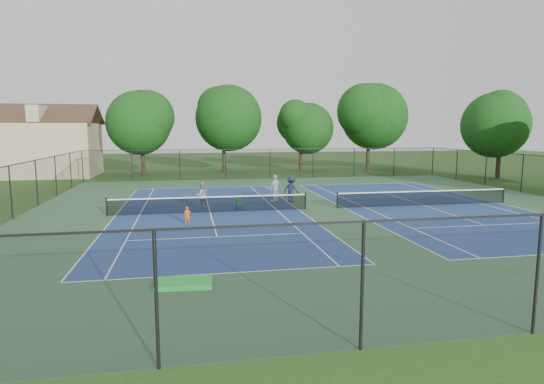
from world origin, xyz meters
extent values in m
plane|color=#234716|center=(0.00, 0.00, 0.00)|extent=(140.00, 140.00, 0.00)
cube|color=#2F5332|center=(0.00, 0.00, 0.00)|extent=(36.00, 36.00, 0.01)
cube|color=navy|center=(-7.00, 0.00, 0.01)|extent=(10.97, 23.77, 0.00)
cube|color=white|center=(-7.00, 11.88, 0.01)|extent=(10.97, 0.06, 0.00)
cube|color=white|center=(-7.00, -11.88, 0.01)|extent=(10.97, 0.06, 0.00)
cube|color=white|center=(-12.48, 0.00, 0.01)|extent=(0.06, 23.77, 0.00)
cube|color=white|center=(-1.51, 0.00, 0.01)|extent=(0.06, 23.77, 0.00)
cube|color=white|center=(-11.12, 0.00, 0.01)|extent=(0.06, 23.77, 0.00)
cube|color=white|center=(-2.88, 0.00, 0.01)|extent=(0.06, 23.77, 0.00)
cube|color=white|center=(-7.00, 6.40, 0.01)|extent=(8.23, 0.06, 0.00)
cube|color=white|center=(-7.00, -6.40, 0.01)|extent=(8.23, 0.06, 0.00)
cube|color=white|center=(-7.00, 0.00, 0.01)|extent=(0.06, 12.80, 0.00)
cylinder|color=black|center=(-12.95, 0.00, 0.54)|extent=(0.10, 0.10, 1.07)
cylinder|color=black|center=(-1.05, 0.00, 0.54)|extent=(0.10, 0.10, 1.07)
cube|color=black|center=(-7.00, 0.00, 0.47)|extent=(11.90, 0.01, 0.90)
cube|color=white|center=(-7.00, 0.00, 0.95)|extent=(11.90, 0.04, 0.07)
cube|color=navy|center=(7.00, 0.00, 0.01)|extent=(10.97, 23.77, 0.00)
cube|color=white|center=(7.00, 11.88, 0.01)|extent=(10.97, 0.06, 0.00)
cube|color=white|center=(1.51, 0.00, 0.01)|extent=(0.06, 23.77, 0.00)
cube|color=white|center=(12.48, 0.00, 0.01)|extent=(0.06, 23.77, 0.00)
cube|color=white|center=(2.88, 0.00, 0.01)|extent=(0.06, 23.77, 0.00)
cube|color=white|center=(11.12, 0.00, 0.01)|extent=(0.06, 23.77, 0.00)
cube|color=white|center=(7.00, 6.40, 0.01)|extent=(8.23, 0.06, 0.00)
cube|color=white|center=(7.00, -6.40, 0.01)|extent=(8.23, 0.06, 0.00)
cube|color=white|center=(7.00, 0.00, 0.01)|extent=(0.06, 12.80, 0.00)
cylinder|color=black|center=(1.05, 0.00, 0.54)|extent=(0.10, 0.10, 1.07)
cylinder|color=black|center=(12.95, 0.00, 0.54)|extent=(0.10, 0.10, 1.07)
cube|color=black|center=(7.00, 0.00, 0.47)|extent=(11.90, 0.01, 0.90)
cube|color=white|center=(7.00, 0.00, 0.95)|extent=(11.90, 0.04, 0.07)
cylinder|color=black|center=(-18.00, 18.00, 1.50)|extent=(0.08, 0.08, 3.00)
cylinder|color=black|center=(-13.50, 18.00, 1.50)|extent=(0.08, 0.08, 3.00)
cylinder|color=black|center=(-9.00, 18.00, 1.50)|extent=(0.08, 0.08, 3.00)
cylinder|color=black|center=(-9.00, -18.00, 1.50)|extent=(0.08, 0.08, 3.00)
cylinder|color=black|center=(-4.50, 18.00, 1.50)|extent=(0.08, 0.08, 3.00)
cylinder|color=black|center=(-4.50, -18.00, 1.50)|extent=(0.08, 0.08, 3.00)
cylinder|color=black|center=(0.00, 18.00, 1.50)|extent=(0.08, 0.08, 3.00)
cylinder|color=black|center=(0.00, -18.00, 1.50)|extent=(0.08, 0.08, 3.00)
cylinder|color=black|center=(4.50, 18.00, 1.50)|extent=(0.08, 0.08, 3.00)
cylinder|color=black|center=(9.00, 18.00, 1.50)|extent=(0.08, 0.08, 3.00)
cylinder|color=black|center=(13.50, 18.00, 1.50)|extent=(0.08, 0.08, 3.00)
cylinder|color=black|center=(18.00, 18.00, 1.50)|extent=(0.08, 0.08, 3.00)
cylinder|color=black|center=(-18.00, 0.00, 1.50)|extent=(0.08, 0.08, 3.00)
cylinder|color=black|center=(18.00, 4.50, 1.50)|extent=(0.08, 0.08, 3.00)
cylinder|color=black|center=(-18.00, 4.50, 1.50)|extent=(0.08, 0.08, 3.00)
cylinder|color=black|center=(18.00, 9.00, 1.50)|extent=(0.08, 0.08, 3.00)
cylinder|color=black|center=(-18.00, 9.00, 1.50)|extent=(0.08, 0.08, 3.00)
cylinder|color=black|center=(18.00, 13.50, 1.50)|extent=(0.08, 0.08, 3.00)
cylinder|color=black|center=(-18.00, 13.50, 1.50)|extent=(0.08, 0.08, 3.00)
cube|color=black|center=(0.00, 18.00, 1.50)|extent=(36.00, 0.01, 3.00)
cube|color=black|center=(0.00, 18.00, 3.00)|extent=(36.00, 0.05, 0.05)
cube|color=black|center=(0.00, -18.00, 1.50)|extent=(36.00, 0.01, 3.00)
cube|color=black|center=(0.00, -18.00, 3.00)|extent=(36.00, 0.05, 0.05)
cube|color=black|center=(-18.00, 0.00, 1.50)|extent=(0.01, 36.00, 3.00)
cube|color=black|center=(-18.00, 0.00, 3.00)|extent=(0.05, 36.00, 0.05)
cylinder|color=#2D2116|center=(-13.00, 24.00, 1.89)|extent=(0.44, 0.44, 3.78)
sphere|color=#14380F|center=(-13.00, 24.00, 5.65)|extent=(6.80, 6.80, 6.80)
sphere|color=#14380F|center=(-13.00, 24.00, 6.31)|extent=(5.58, 5.58, 5.58)
sphere|color=#14380F|center=(-13.00, 24.00, 6.98)|extent=(4.35, 4.35, 4.35)
cylinder|color=#2D2116|center=(-4.00, 26.00, 2.07)|extent=(0.44, 0.44, 4.14)
sphere|color=#14380F|center=(-4.00, 26.00, 6.23)|extent=(7.60, 7.60, 7.60)
sphere|color=#14380F|center=(-4.00, 26.00, 6.85)|extent=(6.23, 6.23, 6.23)
sphere|color=#14380F|center=(-4.00, 26.00, 7.48)|extent=(4.86, 4.86, 4.86)
cylinder|color=#2D2116|center=(5.00, 25.00, 1.71)|extent=(0.44, 0.44, 3.42)
sphere|color=#14380F|center=(5.00, 25.00, 5.07)|extent=(6.00, 6.00, 6.00)
sphere|color=#14380F|center=(5.00, 25.00, 5.77)|extent=(4.92, 4.92, 4.92)
sphere|color=#14380F|center=(5.00, 25.00, 6.48)|extent=(3.84, 3.84, 3.84)
cylinder|color=#2D2116|center=(13.00, 24.00, 2.16)|extent=(0.44, 0.44, 4.32)
sphere|color=#14380F|center=(13.00, 24.00, 6.46)|extent=(7.80, 7.80, 7.80)
sphere|color=#14380F|center=(13.00, 24.00, 7.08)|extent=(6.40, 6.40, 6.40)
sphere|color=#14380F|center=(13.00, 24.00, 7.69)|extent=(4.99, 4.99, 4.99)
cylinder|color=#2D2116|center=(23.00, 14.00, 1.80)|extent=(0.44, 0.44, 3.60)
sphere|color=#14380F|center=(23.00, 14.00, 5.41)|extent=(6.60, 6.60, 6.60)
sphere|color=#14380F|center=(23.00, 14.00, 6.09)|extent=(5.41, 5.41, 5.41)
sphere|color=#14380F|center=(23.00, 14.00, 6.76)|extent=(4.22, 4.22, 4.22)
cube|color=tan|center=(-23.00, 25.00, 2.80)|extent=(10.00, 8.00, 5.60)
cube|color=tan|center=(-23.00, 25.00, 6.48)|extent=(1.20, 8.00, 1.76)
cube|color=#422B1E|center=(-23.00, 23.00, 6.58)|extent=(10.80, 4.10, 2.15)
cube|color=#422B1E|center=(-23.00, 27.00, 6.58)|extent=(10.80, 4.10, 2.15)
imported|color=orange|center=(-8.35, -3.22, 0.47)|extent=(0.37, 0.27, 0.95)
imported|color=#98979A|center=(-7.43, 1.38, 0.86)|extent=(0.97, 0.83, 1.72)
imported|color=silver|center=(-2.31, 3.39, 0.94)|extent=(1.17, 1.02, 1.88)
imported|color=#182035|center=(-1.31, 2.79, 0.91)|extent=(1.33, 1.27, 1.82)
cube|color=#154295|center=(-5.17, 0.46, 0.15)|extent=(0.41, 0.37, 0.29)
cube|color=green|center=(-5.17, 0.46, 0.49)|extent=(0.38, 0.33, 0.40)
cube|color=#18A717|center=(-8.49, -12.90, 0.09)|extent=(1.87, 1.17, 0.16)
camera|label=1|loc=(-8.31, -27.27, 5.02)|focal=30.00mm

